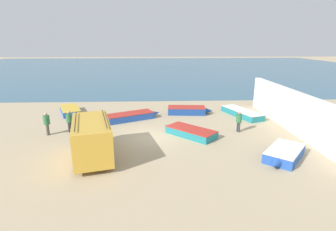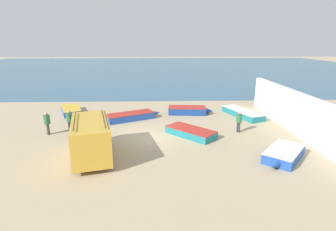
% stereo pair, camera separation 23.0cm
% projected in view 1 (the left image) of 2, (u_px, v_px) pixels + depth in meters
% --- Properties ---
extents(ground_plane, '(200.00, 200.00, 0.00)m').
position_uv_depth(ground_plane, '(152.00, 137.00, 19.34)').
color(ground_plane, tan).
extents(sea_water, '(120.00, 80.00, 0.01)m').
position_uv_depth(sea_water, '(155.00, 68.00, 69.28)').
color(sea_water, '#33607A').
rests_on(sea_water, ground_plane).
extents(harbor_wall, '(0.50, 15.77, 3.14)m').
position_uv_depth(harbor_wall, '(294.00, 112.00, 20.34)').
color(harbor_wall, silver).
rests_on(harbor_wall, ground_plane).
extents(parked_van, '(3.21, 5.11, 2.49)m').
position_uv_depth(parked_van, '(92.00, 138.00, 15.57)').
color(parked_van, gold).
rests_on(parked_van, ground_plane).
extents(fishing_rowboat_0, '(5.09, 3.30, 0.61)m').
position_uv_depth(fishing_rowboat_0, '(131.00, 116.00, 23.64)').
color(fishing_rowboat_0, '#234CA3').
rests_on(fishing_rowboat_0, ground_plane).
extents(fishing_rowboat_1, '(3.06, 5.59, 0.58)m').
position_uv_depth(fishing_rowboat_1, '(240.00, 112.00, 24.94)').
color(fishing_rowboat_1, '#1E757F').
rests_on(fishing_rowboat_1, ground_plane).
extents(fishing_rowboat_2, '(3.34, 3.62, 0.64)m').
position_uv_depth(fishing_rowboat_2, '(284.00, 154.00, 15.74)').
color(fishing_rowboat_2, '#234CA3').
rests_on(fishing_rowboat_2, ground_plane).
extents(fishing_rowboat_3, '(4.04, 3.94, 0.56)m').
position_uv_depth(fishing_rowboat_3, '(190.00, 132.00, 19.68)').
color(fishing_rowboat_3, '#1E757F').
rests_on(fishing_rowboat_3, ground_plane).
extents(fishing_rowboat_4, '(2.87, 4.32, 0.57)m').
position_uv_depth(fishing_rowboat_4, '(70.00, 111.00, 25.53)').
color(fishing_rowboat_4, '#234CA3').
rests_on(fishing_rowboat_4, ground_plane).
extents(fishing_rowboat_5, '(4.42, 1.89, 0.68)m').
position_uv_depth(fishing_rowboat_5, '(188.00, 110.00, 25.54)').
color(fishing_rowboat_5, navy).
rests_on(fishing_rowboat_5, ground_plane).
extents(fisherman_0, '(0.46, 0.46, 1.75)m').
position_uv_depth(fisherman_0, '(47.00, 122.00, 19.56)').
color(fisherman_0, '#5B564C').
rests_on(fisherman_0, ground_plane).
extents(fisherman_1, '(0.45, 0.45, 1.71)m').
position_uv_depth(fisherman_1, '(69.00, 120.00, 20.18)').
color(fisherman_1, '#38383D').
rests_on(fisherman_1, ground_plane).
extents(fisherman_2, '(0.42, 0.42, 1.61)m').
position_uv_depth(fisherman_2, '(239.00, 120.00, 20.25)').
color(fisherman_2, '#38383D').
rests_on(fisherman_2, ground_plane).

